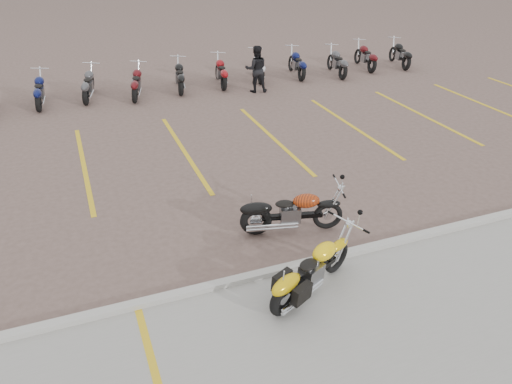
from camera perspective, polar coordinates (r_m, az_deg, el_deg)
ground at (r=10.73m, az=-3.01°, el=-3.42°), size 100.00×100.00×0.00m
concrete_apron at (r=7.57m, az=8.67°, el=-20.44°), size 60.00×5.00×0.01m
curb at (r=9.15m, az=1.03°, el=-9.30°), size 60.00×0.18×0.12m
parking_stripes at (r=14.16m, az=-8.20°, el=4.64°), size 38.00×5.50×0.01m
yellow_cruiser at (r=8.61m, az=6.06°, el=-9.12°), size 1.96×1.06×0.87m
flame_cruiser at (r=10.18m, az=3.82°, el=-2.47°), size 2.10×0.65×0.88m
person_b at (r=19.00m, az=0.02°, el=13.88°), size 0.97×0.84×1.71m
bg_bike_row at (r=19.51m, az=-8.86°, el=13.02°), size 20.74×2.07×1.10m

